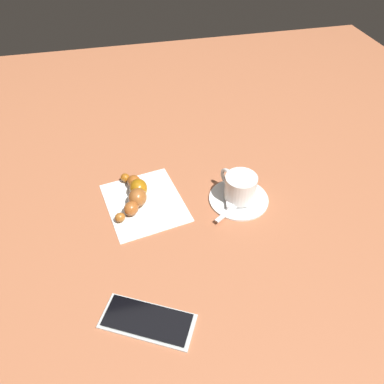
# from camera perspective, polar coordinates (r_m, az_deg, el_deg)

# --- Properties ---
(ground_plane) EXTENTS (1.80, 1.80, 0.00)m
(ground_plane) POSITION_cam_1_polar(r_m,az_deg,el_deg) (0.80, 0.19, -2.32)
(ground_plane) COLOR #A45E3D
(saucer) EXTENTS (0.13, 0.13, 0.01)m
(saucer) POSITION_cam_1_polar(r_m,az_deg,el_deg) (0.82, 7.23, -1.14)
(saucer) COLOR white
(saucer) RESTS_ON ground
(espresso_cup) EXTENTS (0.07, 0.09, 0.06)m
(espresso_cup) POSITION_cam_1_polar(r_m,az_deg,el_deg) (0.80, 7.33, 0.82)
(espresso_cup) COLOR white
(espresso_cup) RESTS_ON saucer
(teaspoon) EXTENTS (0.11, 0.08, 0.01)m
(teaspoon) POSITION_cam_1_polar(r_m,az_deg,el_deg) (0.81, 7.70, -1.17)
(teaspoon) COLOR silver
(teaspoon) RESTS_ON saucer
(sugar_packet) EXTENTS (0.03, 0.07, 0.01)m
(sugar_packet) POSITION_cam_1_polar(r_m,az_deg,el_deg) (0.81, 5.65, -0.59)
(sugar_packet) COLOR white
(sugar_packet) RESTS_ON saucer
(napkin) EXTENTS (0.19, 0.21, 0.00)m
(napkin) POSITION_cam_1_polar(r_m,az_deg,el_deg) (0.81, -7.25, -1.58)
(napkin) COLOR white
(napkin) RESTS_ON ground
(croissant) EXTENTS (0.08, 0.15, 0.04)m
(croissant) POSITION_cam_1_polar(r_m,az_deg,el_deg) (0.81, -8.66, -0.23)
(croissant) COLOR #985820
(croissant) RESTS_ON napkin
(cell_phone) EXTENTS (0.16, 0.13, 0.01)m
(cell_phone) POSITION_cam_1_polar(r_m,az_deg,el_deg) (0.65, -6.80, -18.94)
(cell_phone) COLOR #B9BEBC
(cell_phone) RESTS_ON ground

